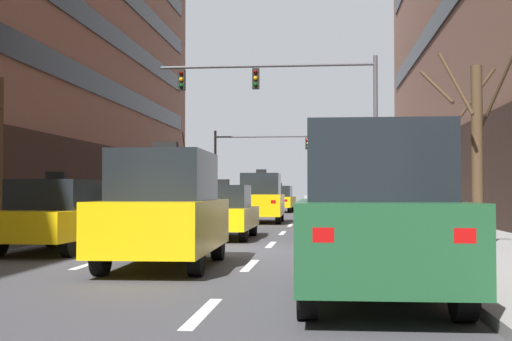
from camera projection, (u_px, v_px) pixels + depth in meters
ground_plane at (199, 251)px, 15.87m from camera, size 120.00×120.00×0.00m
sidewalk_right at (490, 250)px, 15.23m from camera, size 3.96×80.00×0.14m
lane_stripe_l1_s3 at (91, 264)px, 13.04m from camera, size 0.16×2.00×0.01m
lane_stripe_l1_s4 at (155, 244)px, 18.01m from camera, size 0.16×2.00×0.01m
lane_stripe_l1_s5 at (192, 232)px, 22.99m from camera, size 0.16×2.00×0.01m
lane_stripe_l1_s6 at (215, 225)px, 27.96m from camera, size 0.16×2.00×0.01m
lane_stripe_l1_s7 at (232, 220)px, 32.93m from camera, size 0.16×2.00×0.01m
lane_stripe_l1_s8 at (244, 216)px, 37.91m from camera, size 0.16×2.00×0.01m
lane_stripe_l1_s9 at (253, 213)px, 42.88m from camera, size 0.16×2.00×0.01m
lane_stripe_l1_s10 at (261, 211)px, 47.85m from camera, size 0.16×2.00×0.01m
lane_stripe_l2_s2 at (203, 313)px, 7.77m from camera, size 0.16×2.00×0.01m
lane_stripe_l2_s3 at (250, 265)px, 12.74m from camera, size 0.16×2.00×0.01m
lane_stripe_l2_s4 at (271, 245)px, 17.71m from camera, size 0.16×2.00×0.01m
lane_stripe_l2_s5 at (283, 233)px, 22.69m from camera, size 0.16×2.00×0.01m
lane_stripe_l2_s6 at (290, 225)px, 27.66m from camera, size 0.16×2.00×0.01m
lane_stripe_l2_s7 at (295, 220)px, 32.63m from camera, size 0.16×2.00×0.01m
lane_stripe_l2_s8 at (299, 216)px, 37.61m from camera, size 0.16×2.00×0.01m
lane_stripe_l2_s9 at (302, 214)px, 42.58m from camera, size 0.16×2.00×0.01m
lane_stripe_l2_s10 at (304, 211)px, 47.55m from camera, size 0.16×2.00×0.01m
taxi_driving_0 at (59, 216)px, 15.73m from camera, size 1.99×4.44×1.82m
taxi_driving_1 at (223, 212)px, 19.97m from camera, size 1.73×4.15×1.72m
taxi_driving_2 at (279, 199)px, 45.41m from camera, size 2.10×4.69×1.93m
taxi_driving_3 at (165, 209)px, 12.51m from camera, size 1.91×4.38×2.28m
taxi_driving_4 at (261, 198)px, 30.13m from camera, size 1.95×4.49×2.34m
taxi_driving_5 at (181, 205)px, 28.74m from camera, size 1.93×4.39×1.81m
car_parked_0 at (373, 214)px, 8.72m from camera, size 1.95×4.53×2.18m
car_parked_1 at (352, 203)px, 15.46m from camera, size 2.01×4.66×2.24m
car_parked_2 at (345, 211)px, 21.01m from camera, size 1.87×4.26×1.58m
traffic_signal_0 at (301, 102)px, 27.92m from camera, size 8.90×0.35×6.71m
traffic_signal_1 at (250, 154)px, 49.57m from camera, size 7.93×0.34×5.64m
street_tree_0 at (476, 147)px, 14.68m from camera, size 1.98×1.97×4.43m
street_tree_1 at (173, 180)px, 41.15m from camera, size 1.55×1.53×4.74m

